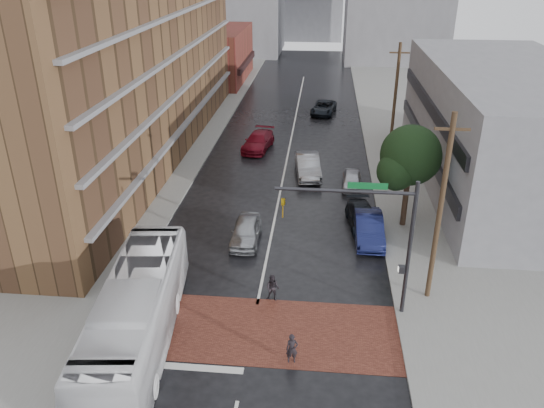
% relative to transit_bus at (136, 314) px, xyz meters
% --- Properties ---
extents(ground, '(160.00, 160.00, 0.00)m').
position_rel_transit_bus_xyz_m(ground, '(5.02, 1.00, -1.70)').
color(ground, black).
rests_on(ground, ground).
extents(crosswalk, '(14.00, 5.00, 0.02)m').
position_rel_transit_bus_xyz_m(crosswalk, '(5.02, 1.50, -1.69)').
color(crosswalk, brown).
rests_on(crosswalk, ground).
extents(sidewalk_west, '(9.00, 90.00, 0.15)m').
position_rel_transit_bus_xyz_m(sidewalk_west, '(-6.48, 26.00, -1.62)').
color(sidewalk_west, gray).
rests_on(sidewalk_west, ground).
extents(sidewalk_east, '(9.00, 90.00, 0.15)m').
position_rel_transit_bus_xyz_m(sidewalk_east, '(16.52, 26.00, -1.62)').
color(sidewalk_east, gray).
rests_on(sidewalk_east, ground).
extents(storefront_west, '(8.00, 16.00, 7.00)m').
position_rel_transit_bus_xyz_m(storefront_west, '(-6.98, 55.00, 1.80)').
color(storefront_west, maroon).
rests_on(storefront_west, ground).
extents(building_east, '(11.00, 26.00, 9.00)m').
position_rel_transit_bus_xyz_m(building_east, '(21.52, 21.00, 2.80)').
color(building_east, gray).
rests_on(building_east, ground).
extents(street_tree, '(4.20, 4.10, 6.90)m').
position_rel_transit_bus_xyz_m(street_tree, '(13.54, 13.03, 3.03)').
color(street_tree, '#332319').
rests_on(street_tree, ground).
extents(signal_mast, '(6.50, 0.30, 7.20)m').
position_rel_transit_bus_xyz_m(signal_mast, '(10.87, 3.50, 3.03)').
color(signal_mast, '#2D2D33').
rests_on(signal_mast, ground).
extents(utility_pole_near, '(1.60, 0.26, 10.00)m').
position_rel_transit_bus_xyz_m(utility_pole_near, '(13.82, 5.00, 3.44)').
color(utility_pole_near, '#473321').
rests_on(utility_pole_near, ground).
extents(utility_pole_far, '(1.60, 0.26, 10.00)m').
position_rel_transit_bus_xyz_m(utility_pole_far, '(13.82, 25.00, 3.44)').
color(utility_pole_far, '#473321').
rests_on(utility_pole_far, ground).
extents(transit_bus, '(4.10, 12.43, 3.40)m').
position_rel_transit_bus_xyz_m(transit_bus, '(0.00, 0.00, 0.00)').
color(transit_bus, white).
rests_on(transit_bus, ground).
extents(pedestrian_a, '(0.58, 0.43, 1.45)m').
position_rel_transit_bus_xyz_m(pedestrian_a, '(7.06, -0.50, -0.97)').
color(pedestrian_a, black).
rests_on(pedestrian_a, ground).
extents(pedestrian_b, '(0.81, 0.68, 1.48)m').
position_rel_transit_bus_xyz_m(pedestrian_b, '(5.78, 4.00, -0.96)').
color(pedestrian_b, black).
rests_on(pedestrian_b, ground).
extents(car_travel_a, '(1.74, 4.29, 1.46)m').
position_rel_transit_bus_xyz_m(car_travel_a, '(3.52, 10.00, -0.97)').
color(car_travel_a, '#A7AAAF').
rests_on(car_travel_a, ground).
extents(car_travel_b, '(2.45, 5.36, 1.70)m').
position_rel_transit_bus_xyz_m(car_travel_b, '(6.95, 21.18, -0.85)').
color(car_travel_b, '#93959A').
rests_on(car_travel_b, ground).
extents(car_travel_c, '(2.89, 5.50, 1.52)m').
position_rel_transit_bus_xyz_m(car_travel_c, '(2.21, 27.06, -0.94)').
color(car_travel_c, maroon).
rests_on(car_travel_c, ground).
extents(suv_travel, '(3.10, 5.39, 1.42)m').
position_rel_transit_bus_xyz_m(suv_travel, '(8.04, 39.48, -0.99)').
color(suv_travel, black).
rests_on(suv_travel, ground).
extents(car_parked_near, '(1.77, 4.90, 1.61)m').
position_rel_transit_bus_xyz_m(car_parked_near, '(11.14, 11.00, -0.90)').
color(car_parked_near, '#141A47').
rests_on(car_parked_near, ground).
extents(car_parked_mid, '(2.40, 4.74, 1.32)m').
position_rel_transit_bus_xyz_m(car_parked_mid, '(10.87, 12.76, -1.04)').
color(car_parked_mid, black).
rests_on(car_parked_mid, ground).
extents(car_parked_far, '(1.60, 3.70, 1.24)m').
position_rel_transit_bus_xyz_m(car_parked_far, '(10.41, 19.14, -1.08)').
color(car_parked_far, '#AFB1B8').
rests_on(car_parked_far, ground).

